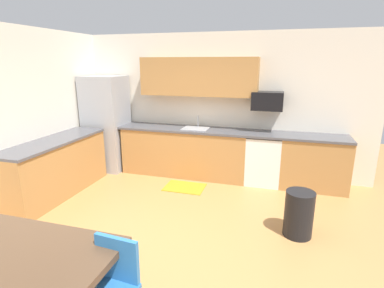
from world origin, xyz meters
The scene contains 17 objects.
ground_plane centered at (0.00, 0.00, 0.00)m, with size 12.00×12.00×0.00m, color #B77F47.
wall_back centered at (0.00, 2.65, 1.35)m, with size 5.80×0.10×2.70m, color silver.
cabinet_run_back centered at (-0.54, 2.30, 0.45)m, with size 2.43×0.60×0.90m, color #AD7A42.
cabinet_run_back_right centered at (1.84, 2.30, 0.45)m, with size 1.12×0.60×0.90m, color #AD7A42.
cabinet_run_left centered at (-2.30, 0.80, 0.45)m, with size 0.60×2.00×0.90m, color #AD7A42.
countertop_back centered at (0.00, 2.30, 0.92)m, with size 4.80×0.64×0.04m, color #4C4C51.
countertop_left centered at (-2.30, 0.80, 0.92)m, with size 0.64×2.00×0.04m, color #4C4C51.
upper_cabinets_back centered at (-0.30, 2.43, 1.90)m, with size 2.20×0.34×0.70m, color #AD7A42.
refrigerator centered at (-2.18, 2.22, 0.95)m, with size 0.76×0.70×1.90m, color #9EA0A5.
oven_range centered at (0.98, 2.30, 0.46)m, with size 0.60×0.60×0.91m.
microwave centered at (0.98, 2.40, 1.50)m, with size 0.54×0.36×0.32m, color black.
sink_basin centered at (-0.31, 2.30, 0.88)m, with size 0.48×0.40×0.14m, color #A5A8AD.
sink_faucet centered at (-0.31, 2.48, 1.04)m, with size 0.02×0.02×0.24m, color #B2B5BA.
dining_table centered at (-0.61, -1.54, 0.69)m, with size 1.40×0.90×0.75m.
chair_near_table centered at (0.05, -1.39, 0.50)m, with size 0.43×0.43×0.85m.
trash_bin centered at (1.53, 0.61, 0.30)m, with size 0.36×0.36×0.60m, color black.
floor_mat centered at (-0.33, 1.65, 0.01)m, with size 0.70×0.50×0.01m, color orange.
Camera 1 is at (1.20, -3.08, 2.16)m, focal length 28.13 mm.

